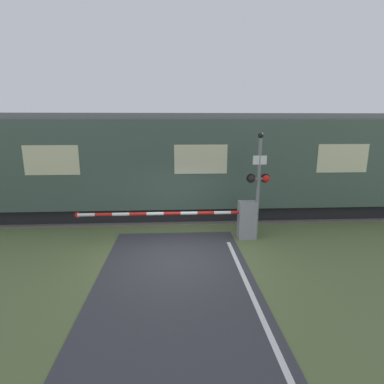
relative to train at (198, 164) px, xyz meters
name	(u,v)px	position (x,y,z in m)	size (l,w,h in m)	color
ground_plane	(175,257)	(-0.99, -4.46, -2.19)	(80.00, 80.00, 0.00)	#5B6B3D
track_bed	(175,213)	(-0.99, 0.00, -2.17)	(36.00, 3.20, 0.13)	#666056
train	(198,164)	(0.00, 0.00, 0.00)	(20.15, 2.98, 4.29)	black
crossing_barrier	(233,219)	(1.00, -3.03, -1.49)	(6.13, 0.44, 1.31)	gray
signal_post	(259,181)	(1.79, -3.16, -0.14)	(0.79, 0.26, 3.62)	gray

